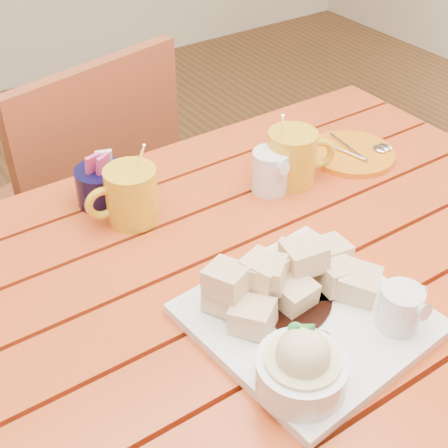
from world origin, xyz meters
TOP-DOWN VIEW (x-y plane):
  - table at (0.00, 0.00)m, footprint 1.20×0.79m
  - dessert_plate at (-0.01, -0.15)m, footprint 0.31×0.31m
  - coffee_mug_left at (-0.08, 0.22)m, footprint 0.12×0.09m
  - coffee_mug_right at (0.22, 0.16)m, footprint 0.12×0.09m
  - cream_pitcher at (0.17, 0.16)m, footprint 0.09×0.08m
  - sugar_caddy at (-0.09, 0.29)m, footprint 0.09×0.09m
  - orange_saucer at (0.37, 0.16)m, footprint 0.17×0.17m
  - chair_far at (-0.01, 0.64)m, footprint 0.50×0.50m

SIDE VIEW (x-z plane):
  - chair_far at x=-0.01m, z-range 0.05..0.94m
  - table at x=0.00m, z-range 0.27..1.02m
  - orange_saucer at x=0.37m, z-range 0.75..0.76m
  - dessert_plate at x=-0.01m, z-range 0.73..0.84m
  - sugar_caddy at x=-0.09m, z-range 0.74..0.83m
  - cream_pitcher at x=0.17m, z-range 0.75..0.83m
  - coffee_mug_left at x=-0.08m, z-range 0.73..0.87m
  - coffee_mug_right at x=0.22m, z-range 0.73..0.88m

